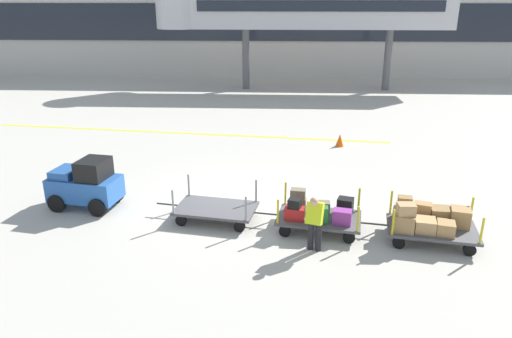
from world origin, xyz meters
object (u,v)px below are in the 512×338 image
baggage_cart_lead (216,209)px  baggage_cart_middle (318,213)px  safety_cone_near (340,140)px  baggage_tug (86,184)px  baggage_cart_tail (428,221)px  baggage_handler (315,221)px

baggage_cart_lead → baggage_cart_middle: bearing=-9.8°
baggage_cart_lead → safety_cone_near: size_ratio=5.60×
baggage_tug → safety_cone_near: 10.99m
baggage_tug → safety_cone_near: bearing=38.6°
baggage_tug → baggage_cart_lead: (4.10, -0.70, -0.41)m
baggage_cart_lead → baggage_cart_middle: same height
baggage_cart_tail → baggage_handler: bearing=-166.1°
baggage_cart_lead → baggage_cart_tail: size_ratio=1.00×
baggage_cart_middle → baggage_cart_tail: bearing=-8.8°
baggage_cart_lead → baggage_cart_middle: size_ratio=1.00×
baggage_handler → baggage_cart_tail: bearing=13.9°
baggage_tug → baggage_handler: baggage_tug is taller
baggage_tug → baggage_handler: (6.85, -2.41, 0.11)m
baggage_cart_tail → baggage_handler: 3.17m
baggage_tug → safety_cone_near: size_ratio=4.10×
baggage_cart_middle → baggage_cart_tail: (2.87, -0.45, 0.05)m
baggage_cart_lead → baggage_cart_tail: bearing=-9.3°
baggage_cart_tail → safety_cone_near: (-1.33, 8.51, -0.29)m
baggage_cart_tail → baggage_cart_middle: bearing=171.2°
baggage_cart_middle → baggage_tug: bearing=170.3°
baggage_cart_middle → baggage_cart_tail: baggage_cart_tail is taller
baggage_tug → baggage_cart_tail: bearing=-9.5°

